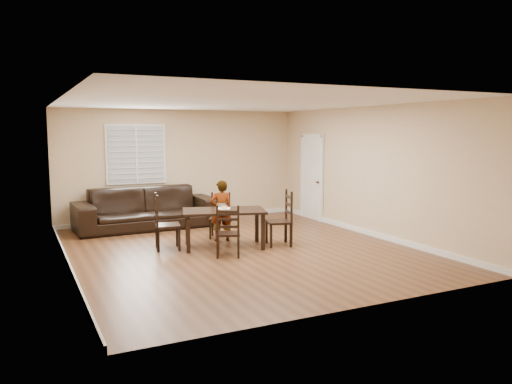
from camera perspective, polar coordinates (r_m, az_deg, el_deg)
ground at (r=9.35m, az=-1.93°, el=-6.54°), size 7.00×7.00×0.00m
room at (r=9.28m, az=-2.22°, el=4.64°), size 6.04×7.04×2.72m
dining_table at (r=9.40m, az=-3.68°, el=-2.58°), size 1.71×1.26×0.71m
chair_near at (r=10.38m, az=-4.07°, el=-2.83°), size 0.55×0.54×0.92m
chair_far at (r=8.65m, az=-3.23°, el=-4.80°), size 0.54×0.52×0.92m
chair_left at (r=9.37m, az=-10.83°, el=-3.66°), size 0.52×0.54×1.04m
chair_right at (r=9.61m, az=3.33°, el=-3.25°), size 0.55×0.58×1.06m
child at (r=9.94m, az=-3.99°, el=-2.15°), size 0.49×0.37×1.22m
napkin at (r=9.55m, az=-3.78°, el=-1.87°), size 0.35×0.35×0.00m
donut at (r=9.55m, az=-3.67°, el=-1.73°), size 0.11×0.11×0.04m
sofa at (r=11.52m, az=-12.38°, el=-1.81°), size 3.18×1.35×0.92m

